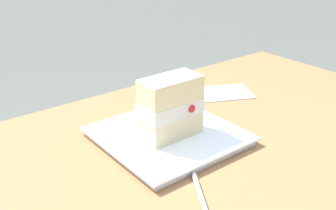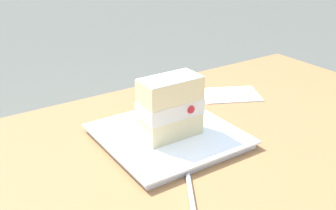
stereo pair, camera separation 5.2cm
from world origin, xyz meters
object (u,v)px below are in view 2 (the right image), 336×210
dessert_plate (168,136)px  paper_napkin (230,95)px  cake_slice (170,107)px  dessert_fork (193,210)px

dessert_plate → paper_napkin: (0.25, 0.10, -0.01)m
cake_slice → dessert_fork: (-0.08, -0.19, -0.07)m
cake_slice → dessert_plate: bearing=79.2°
cake_slice → paper_napkin: (0.25, 0.11, -0.07)m
cake_slice → paper_napkin: 0.28m
dessert_fork → paper_napkin: size_ratio=0.95×
dessert_plate → cake_slice: bearing=-100.8°
paper_napkin → dessert_fork: bearing=-138.5°
cake_slice → dessert_fork: 0.22m
cake_slice → dessert_fork: bearing=-114.6°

